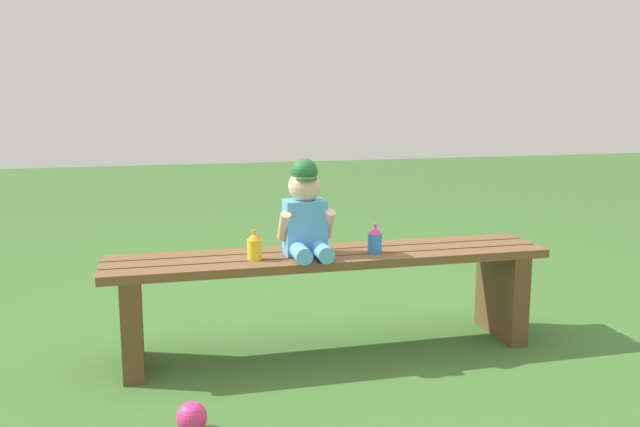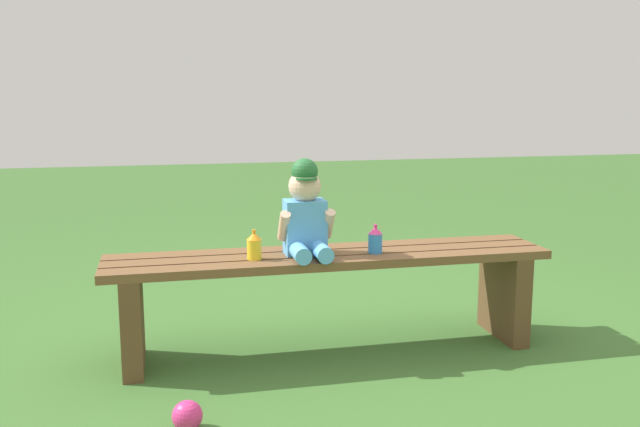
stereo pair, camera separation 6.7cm
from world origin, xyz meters
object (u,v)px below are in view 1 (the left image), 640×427
child_figure (306,213)px  sippy_cup_right (375,239)px  sippy_cup_left (254,246)px  toy_ball (192,417)px  park_bench (329,282)px

child_figure → sippy_cup_right: (0.29, -0.03, -0.12)m
sippy_cup_left → toy_ball: (-0.30, -0.55, -0.44)m
park_bench → child_figure: size_ratio=4.65×
sippy_cup_left → toy_ball: 0.77m
park_bench → child_figure: bearing=-172.8°
toy_ball → child_figure: bearing=48.2°
park_bench → child_figure: (-0.11, -0.01, 0.31)m
park_bench → sippy_cup_right: 0.27m
child_figure → sippy_cup_left: bearing=-171.3°
child_figure → sippy_cup_right: child_figure is taller
child_figure → toy_ball: (-0.53, -0.59, -0.56)m
child_figure → toy_ball: bearing=-131.8°
child_figure → park_bench: bearing=7.2°
park_bench → sippy_cup_right: sippy_cup_right is taller
sippy_cup_left → toy_ball: sippy_cup_left is taller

